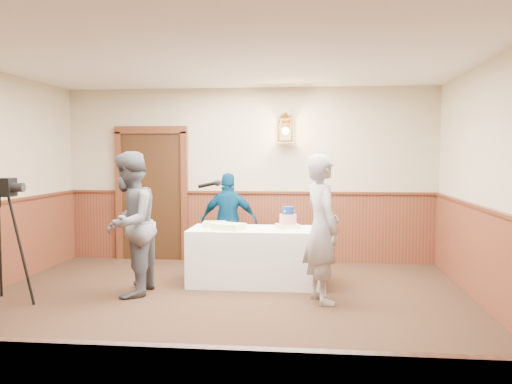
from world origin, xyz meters
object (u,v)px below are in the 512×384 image
display_table (258,256)px  assistant_p (229,221)px  sheet_cake_green (214,224)px  tv_camera_rig (0,248)px  interviewer (129,224)px  tiered_cake (288,220)px  sheet_cake_yellow (228,226)px  baker (322,229)px

display_table → assistant_p: assistant_p is taller
sheet_cake_green → tv_camera_rig: bearing=-148.6°
interviewer → tv_camera_rig: 1.47m
tiered_cake → tv_camera_rig: bearing=-157.6°
sheet_cake_green → tv_camera_rig: tv_camera_rig is taller
tiered_cake → interviewer: interviewer is taller
sheet_cake_green → interviewer: (-0.90, -0.83, 0.10)m
display_table → assistant_p: 1.10m
sheet_cake_green → sheet_cake_yellow: bearing=-45.4°
interviewer → assistant_p: interviewer is taller
display_table → tiered_cake: bearing=8.7°
display_table → interviewer: 1.75m
sheet_cake_green → tv_camera_rig: size_ratio=0.21×
sheet_cake_green → baker: baker is taller
baker → sheet_cake_yellow: bearing=39.8°
display_table → sheet_cake_yellow: 0.57m
tiered_cake → sheet_cake_green: size_ratio=1.17×
baker → tv_camera_rig: (-3.69, -0.48, -0.21)m
interviewer → tv_camera_rig: (-1.35, -0.55, -0.23)m
display_table → tiered_cake: (0.40, 0.06, 0.49)m
sheet_cake_yellow → baker: (1.21, -0.66, 0.08)m
assistant_p → baker: bearing=129.0°
assistant_p → interviewer: bearing=59.5°
sheet_cake_green → interviewer: size_ratio=0.17×
display_table → interviewer: bearing=-154.1°
display_table → interviewer: interviewer is taller
assistant_p → tv_camera_rig: tv_camera_rig is taller
sheet_cake_green → display_table: bearing=-9.2°
display_table → baker: bearing=-43.6°
interviewer → tiered_cake: bearing=112.2°
display_table → tv_camera_rig: size_ratio=1.23×
display_table → baker: (0.84, -0.79, 0.49)m
display_table → tv_camera_rig: (-2.85, -1.28, 0.28)m
display_table → tiered_cake: size_ratio=5.07×
sheet_cake_green → assistant_p: size_ratio=0.21×
sheet_cake_yellow → assistant_p: 1.05m
tiered_cake → interviewer: (-1.90, -0.79, 0.02)m
sheet_cake_yellow → sheet_cake_green: size_ratio=1.27×
tiered_cake → sheet_cake_green: 1.00m
interviewer → assistant_p: 1.91m
assistant_p → tv_camera_rig: size_ratio=1.00×
tv_camera_rig → baker: bearing=5.6°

